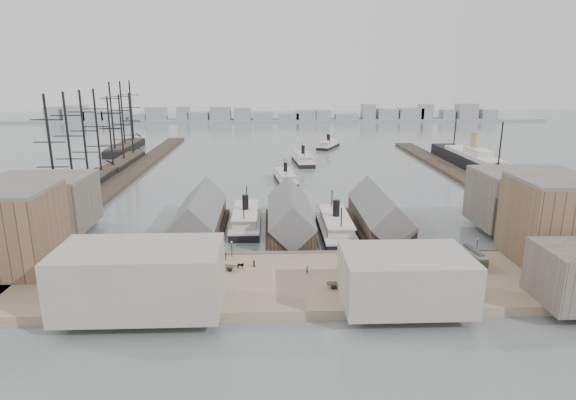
{
  "coord_description": "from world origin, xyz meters",
  "views": [
    {
      "loc": [
        -5.71,
        -115.88,
        45.46
      ],
      "look_at": [
        0.0,
        30.0,
        6.0
      ],
      "focal_mm": 30.0,
      "sensor_mm": 36.0,
      "label": 1
    }
  ],
  "objects_px": {
    "ferry_docked_west": "(246,219)",
    "horse_cart_center": "(237,266)",
    "horse_cart_left": "(113,274)",
    "tram": "(473,258)",
    "horse_cart_right": "(343,284)",
    "ocean_steamer": "(473,160)"
  },
  "relations": [
    {
      "from": "ferry_docked_west",
      "to": "tram",
      "type": "distance_m",
      "value": 65.07
    },
    {
      "from": "horse_cart_left",
      "to": "horse_cart_center",
      "type": "relative_size",
      "value": 0.96
    },
    {
      "from": "ferry_docked_west",
      "to": "horse_cart_left",
      "type": "relative_size",
      "value": 6.05
    },
    {
      "from": "ferry_docked_west",
      "to": "horse_cart_right",
      "type": "relative_size",
      "value": 6.24
    },
    {
      "from": "horse_cart_left",
      "to": "horse_cart_center",
      "type": "height_order",
      "value": "horse_cart_left"
    },
    {
      "from": "horse_cart_center",
      "to": "horse_cart_right",
      "type": "relative_size",
      "value": 1.07
    },
    {
      "from": "horse_cart_right",
      "to": "tram",
      "type": "bearing_deg",
      "value": -69.74
    },
    {
      "from": "horse_cart_left",
      "to": "horse_cart_right",
      "type": "height_order",
      "value": "horse_cart_right"
    },
    {
      "from": "ocean_steamer",
      "to": "horse_cart_center",
      "type": "height_order",
      "value": "ocean_steamer"
    },
    {
      "from": "ferry_docked_west",
      "to": "horse_cart_center",
      "type": "relative_size",
      "value": 5.83
    },
    {
      "from": "horse_cart_left",
      "to": "ocean_steamer",
      "type": "bearing_deg",
      "value": -39.35
    },
    {
      "from": "tram",
      "to": "horse_cart_right",
      "type": "xyz_separation_m",
      "value": [
        -31.73,
        -11.0,
        -0.88
      ]
    },
    {
      "from": "tram",
      "to": "horse_cart_right",
      "type": "relative_size",
      "value": 2.09
    },
    {
      "from": "tram",
      "to": "ferry_docked_west",
      "type": "bearing_deg",
      "value": 137.26
    },
    {
      "from": "ocean_steamer",
      "to": "horse_cart_center",
      "type": "bearing_deg",
      "value": -130.61
    },
    {
      "from": "ocean_steamer",
      "to": "tram",
      "type": "bearing_deg",
      "value": -112.7
    },
    {
      "from": "horse_cart_left",
      "to": "horse_cart_right",
      "type": "distance_m",
      "value": 49.32
    },
    {
      "from": "tram",
      "to": "horse_cart_center",
      "type": "height_order",
      "value": "tram"
    },
    {
      "from": "horse_cart_right",
      "to": "ferry_docked_west",
      "type": "bearing_deg",
      "value": 26.21
    },
    {
      "from": "ferry_docked_west",
      "to": "horse_cart_center",
      "type": "bearing_deg",
      "value": -90.47
    },
    {
      "from": "ferry_docked_west",
      "to": "horse_cart_center",
      "type": "height_order",
      "value": "ferry_docked_west"
    },
    {
      "from": "horse_cart_center",
      "to": "ocean_steamer",
      "type": "bearing_deg",
      "value": -22.51
    }
  ]
}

